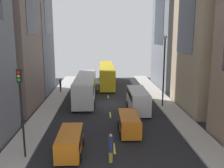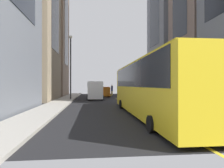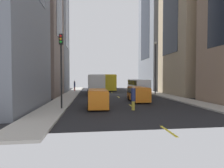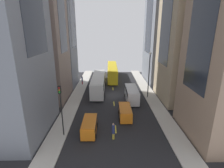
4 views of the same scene
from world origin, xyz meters
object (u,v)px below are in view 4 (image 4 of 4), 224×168
object	(u,v)px
city_bus_white	(98,82)
traffic_light_near_corner	(61,102)
car_orange_0	(125,112)
car_blue_1	(100,76)
delivery_van_white	(132,93)
pedestrian_walking_far	(82,80)
streetcar_yellow	(112,71)
car_orange_2	(89,125)
pedestrian_crossing_near	(113,131)

from	to	relation	value
city_bus_white	traffic_light_near_corner	size ratio (longest dim) A/B	2.00
car_orange_0	car_blue_1	distance (m)	22.38
delivery_van_white	car_blue_1	bearing A→B (deg)	113.85
city_bus_white	pedestrian_walking_far	world-z (taller)	city_bus_white
city_bus_white	car_blue_1	world-z (taller)	city_bus_white
streetcar_yellow	delivery_van_white	distance (m)	16.63
car_orange_0	pedestrian_walking_far	xyz separation A→B (m)	(-8.92, 16.70, 0.25)
city_bus_white	streetcar_yellow	distance (m)	11.01
car_orange_2	pedestrian_walking_far	xyz separation A→B (m)	(-3.98, 20.57, 0.26)
delivery_van_white	streetcar_yellow	bearing A→B (deg)	101.53
car_blue_1	city_bus_white	bearing A→B (deg)	-88.48
car_orange_0	car_blue_1	size ratio (longest dim) A/B	1.06
car_blue_1	car_orange_0	bearing A→B (deg)	-77.19
traffic_light_near_corner	car_blue_1	bearing A→B (deg)	83.17
car_orange_0	pedestrian_walking_far	distance (m)	18.93
pedestrian_walking_far	pedestrian_crossing_near	bearing A→B (deg)	-34.58
pedestrian_crossing_near	traffic_light_near_corner	distance (m)	7.16
car_orange_0	traffic_light_near_corner	bearing A→B (deg)	-150.56
pedestrian_walking_far	car_orange_0	bearing A→B (deg)	-24.13
city_bus_white	pedestrian_walking_far	bearing A→B (deg)	133.59
streetcar_yellow	delivery_van_white	bearing A→B (deg)	-78.47
delivery_van_white	car_orange_2	xyz separation A→B (m)	(-6.74, -10.41, -0.50)
streetcar_yellow	city_bus_white	bearing A→B (deg)	-106.80
car_orange_2	pedestrian_crossing_near	bearing A→B (deg)	-25.77
traffic_light_near_corner	streetcar_yellow	bearing A→B (deg)	76.46
car_blue_1	car_orange_2	bearing A→B (deg)	-89.96
delivery_van_white	pedestrian_walking_far	distance (m)	14.77
delivery_van_white	pedestrian_crossing_near	world-z (taller)	delivery_van_white
streetcar_yellow	car_orange_0	xyz separation A→B (m)	(1.53, -22.81, -1.10)
car_blue_1	pedestrian_walking_far	size ratio (longest dim) A/B	1.95
delivery_van_white	pedestrian_walking_far	size ratio (longest dim) A/B	2.90
car_orange_0	pedestrian_crossing_near	world-z (taller)	pedestrian_crossing_near
pedestrian_walking_far	traffic_light_near_corner	bearing A→B (deg)	-50.10
car_orange_2	pedestrian_walking_far	size ratio (longest dim) A/B	2.02
delivery_van_white	car_orange_0	distance (m)	6.79
car_blue_1	traffic_light_near_corner	size ratio (longest dim) A/B	0.64
city_bus_white	traffic_light_near_corner	distance (m)	17.39
car_orange_0	pedestrian_walking_far	size ratio (longest dim) A/B	2.07
car_orange_2	traffic_light_near_corner	bearing A→B (deg)	-167.50
car_orange_2	pedestrian_walking_far	distance (m)	20.96
streetcar_yellow	pedestrian_crossing_near	xyz separation A→B (m)	(-0.38, -28.16, -1.00)
car_blue_1	pedestrian_walking_far	world-z (taller)	pedestrian_walking_far
car_orange_2	pedestrian_crossing_near	size ratio (longest dim) A/B	2.00
car_blue_1	pedestrian_walking_far	xyz separation A→B (m)	(-3.96, -5.12, 0.32)
delivery_van_white	car_orange_0	xyz separation A→B (m)	(-1.80, -6.53, -0.49)
pedestrian_crossing_near	streetcar_yellow	bearing A→B (deg)	116.42
pedestrian_crossing_near	pedestrian_walking_far	distance (m)	23.13
car_blue_1	pedestrian_crossing_near	world-z (taller)	pedestrian_crossing_near
streetcar_yellow	car_orange_0	bearing A→B (deg)	-86.17
delivery_van_white	pedestrian_crossing_near	distance (m)	12.44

